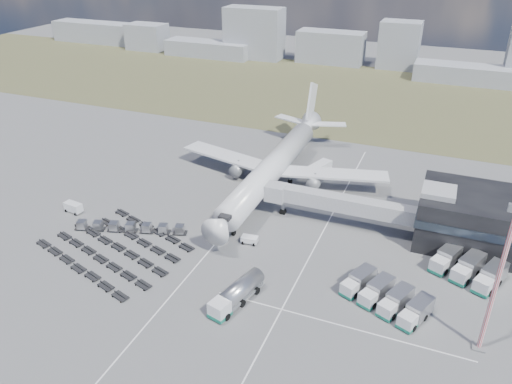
% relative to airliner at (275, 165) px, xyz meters
% --- Properties ---
extents(ground, '(420.00, 420.00, 0.00)m').
position_rel_airliner_xyz_m(ground, '(0.00, -32.38, -5.29)').
color(ground, '#565659').
rests_on(ground, ground).
extents(grass_strip, '(420.00, 90.00, 0.01)m').
position_rel_airliner_xyz_m(grass_strip, '(0.00, 77.62, -5.29)').
color(grass_strip, brown).
rests_on(grass_strip, ground).
extents(lane_markings, '(47.12, 110.00, 0.01)m').
position_rel_airliner_xyz_m(lane_markings, '(9.77, -29.38, -5.29)').
color(lane_markings, silver).
rests_on(lane_markings, ground).
extents(terminal, '(30.40, 16.40, 11.00)m').
position_rel_airliner_xyz_m(terminal, '(47.77, -8.41, -0.04)').
color(terminal, black).
rests_on(terminal, ground).
extents(jet_bridge, '(30.30, 3.80, 7.05)m').
position_rel_airliner_xyz_m(jet_bridge, '(15.90, -11.95, -0.24)').
color(jet_bridge, '#939399').
rests_on(jet_bridge, ground).
extents(airliner, '(51.59, 64.53, 17.62)m').
position_rel_airliner_xyz_m(airliner, '(0.00, 0.00, 0.00)').
color(airliner, silver).
rests_on(airliner, ground).
extents(skyline, '(316.39, 25.78, 25.90)m').
position_rel_airliner_xyz_m(skyline, '(15.52, 117.77, 4.06)').
color(skyline, gray).
rests_on(skyline, ground).
extents(fuel_tanker, '(5.59, 11.68, 3.66)m').
position_rel_airliner_xyz_m(fuel_tanker, '(8.76, -41.56, -3.46)').
color(fuel_tanker, silver).
rests_on(fuel_tanker, ground).
extents(pushback_tug, '(3.29, 2.06, 1.43)m').
position_rel_airliner_xyz_m(pushback_tug, '(4.00, -24.84, -4.58)').
color(pushback_tug, silver).
rests_on(pushback_tug, ground).
extents(utility_van, '(4.21, 2.33, 2.16)m').
position_rel_airliner_xyz_m(utility_van, '(-35.26, -27.95, -4.21)').
color(utility_van, silver).
rests_on(utility_van, ground).
extents(catering_truck, '(4.85, 7.41, 3.16)m').
position_rel_airliner_xyz_m(catering_truck, '(8.49, 8.60, -3.68)').
color(catering_truck, silver).
rests_on(catering_truck, ground).
extents(service_trucks_near, '(14.89, 11.82, 2.91)m').
position_rel_airliner_xyz_m(service_trucks_near, '(30.94, -32.87, -3.71)').
color(service_trucks_near, silver).
rests_on(service_trucks_near, ground).
extents(service_trucks_far, '(12.88, 11.58, 3.21)m').
position_rel_airliner_xyz_m(service_trucks_far, '(42.87, -20.07, -3.55)').
color(service_trucks_far, silver).
rests_on(service_trucks_far, ground).
extents(uld_row, '(22.08, 8.23, 1.75)m').
position_rel_airliner_xyz_m(uld_row, '(-19.50, -29.97, -4.24)').
color(uld_row, black).
rests_on(uld_row, ground).
extents(baggage_dollies, '(30.15, 25.14, 0.72)m').
position_rel_airliner_xyz_m(baggage_dollies, '(-18.41, -36.23, -4.93)').
color(baggage_dollies, black).
rests_on(baggage_dollies, ground).
extents(floodlight_mast, '(2.20, 1.82, 23.61)m').
position_rel_airliner_xyz_m(floodlight_mast, '(45.04, -37.42, 6.54)').
color(floodlight_mast, red).
rests_on(floodlight_mast, ground).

